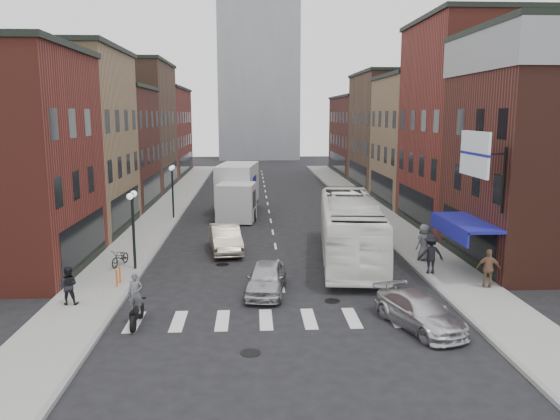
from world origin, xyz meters
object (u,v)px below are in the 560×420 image
object	(u,v)px
streetlamp_far	(172,181)
motorcycle_rider	(136,301)
box_truck	(237,191)
curb_car	(420,312)
ped_right_c	(424,242)
ped_right_a	(431,254)
billboard_sign	(476,155)
transit_bus	(350,229)
sedan_left_near	(266,278)
sedan_left_far	(226,239)
parked_bicycle	(120,257)
ped_right_b	(489,269)
streetlamp_near	(133,215)
bike_rack	(118,277)
ped_left_solo	(68,285)

from	to	relation	value
streetlamp_far	motorcycle_rider	size ratio (longest dim) A/B	1.97
box_truck	curb_car	world-z (taller)	box_truck
ped_right_c	ped_right_a	bearing A→B (deg)	49.93
billboard_sign	transit_bus	xyz separation A→B (m)	(-4.62, 5.27, -4.39)
sedan_left_near	ped_right_a	world-z (taller)	ped_right_a
ped_right_a	sedan_left_near	bearing A→B (deg)	15.95
sedan_left_far	parked_bicycle	distance (m)	6.20
motorcycle_rider	ped_right_b	distance (m)	15.48
billboard_sign	ped_right_c	xyz separation A→B (m)	(-0.74, 4.38, -5.00)
motorcycle_rider	transit_bus	bearing A→B (deg)	47.85
sedan_left_near	streetlamp_near	bearing A→B (deg)	157.93
streetlamp_far	box_truck	distance (m)	5.21
box_truck	motorcycle_rider	distance (m)	23.27
ped_right_a	ped_right_b	world-z (taller)	ped_right_a
ped_right_b	ped_right_c	world-z (taller)	ped_right_c
motorcycle_rider	sedan_left_near	world-z (taller)	motorcycle_rider
bike_rack	sedan_left_far	size ratio (longest dim) A/B	0.17
box_truck	transit_bus	bearing A→B (deg)	-57.22
billboard_sign	curb_car	xyz separation A→B (m)	(-3.74, -4.60, -5.51)
streetlamp_near	box_truck	size ratio (longest dim) A/B	0.44
bike_rack	transit_bus	bearing A→B (deg)	21.15
motorcycle_rider	transit_bus	xyz separation A→B (m)	(9.78, 9.13, 0.76)
bike_rack	box_truck	distance (m)	19.09
transit_bus	parked_bicycle	distance (m)	12.35
curb_car	ped_left_solo	world-z (taller)	ped_left_solo
streetlamp_far	ped_right_a	bearing A→B (deg)	-46.47
billboard_sign	streetlamp_near	xyz separation A→B (m)	(-15.99, 3.50, -3.22)
streetlamp_near	ped_right_c	bearing A→B (deg)	3.32
streetlamp_far	sedan_left_near	world-z (taller)	streetlamp_far
box_truck	parked_bicycle	xyz separation A→B (m)	(-5.72, -15.06, -1.36)
box_truck	ped_left_solo	distance (m)	21.88
billboard_sign	ped_right_c	world-z (taller)	billboard_sign
transit_bus	parked_bicycle	world-z (taller)	transit_bus
bike_rack	motorcycle_rider	bearing A→B (deg)	-69.06
transit_bus	ped_right_b	xyz separation A→B (m)	(5.32, -5.74, -0.70)
ped_right_a	motorcycle_rider	bearing A→B (deg)	24.38
curb_car	ped_left_solo	bearing A→B (deg)	148.80
ped_right_c	box_truck	bearing A→B (deg)	-84.75
curb_car	transit_bus	bearing A→B (deg)	75.69
parked_bicycle	ped_right_b	xyz separation A→B (m)	(17.56, -4.57, 0.46)
box_truck	motorcycle_rider	world-z (taller)	box_truck
ped_left_solo	ped_right_c	world-z (taller)	ped_right_c
curb_car	parked_bicycle	bearing A→B (deg)	127.00
ped_left_solo	ped_right_b	distance (m)	18.36
billboard_sign	streetlamp_near	size ratio (longest dim) A/B	0.90
streetlamp_near	motorcycle_rider	bearing A→B (deg)	-77.87
sedan_left_near	sedan_left_far	bearing A→B (deg)	113.74
curb_car	ped_right_b	xyz separation A→B (m)	(4.43, 4.14, 0.42)
streetlamp_far	ped_right_a	world-z (taller)	streetlamp_far
billboard_sign	curb_car	world-z (taller)	billboard_sign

